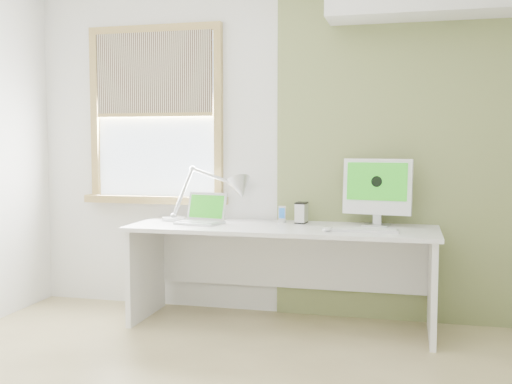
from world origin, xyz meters
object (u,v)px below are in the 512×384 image
(external_drive, at_px, (301,213))
(imac, at_px, (377,188))
(desk, at_px, (283,252))
(laptop, at_px, (203,216))
(desk_lamp, at_px, (228,192))

(external_drive, relative_size, imac, 0.32)
(desk, xyz_separation_m, external_drive, (0.11, 0.14, 0.27))
(desk, xyz_separation_m, laptop, (-0.60, -0.04, 0.25))
(laptop, bearing_deg, desk_lamp, 56.58)
(desk, relative_size, external_drive, 14.02)
(desk_lamp, relative_size, laptop, 2.12)
(laptop, bearing_deg, imac, 8.29)
(laptop, xyz_separation_m, external_drive, (0.71, 0.18, 0.02))
(external_drive, xyz_separation_m, imac, (0.55, 0.00, 0.19))
(laptop, distance_m, external_drive, 0.73)
(desk, height_order, imac, imac)
(desk_lamp, bearing_deg, desk, -19.24)
(external_drive, bearing_deg, desk_lamp, 177.82)
(imac, bearing_deg, desk, -167.69)
(desk_lamp, xyz_separation_m, imac, (1.13, -0.02, 0.05))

